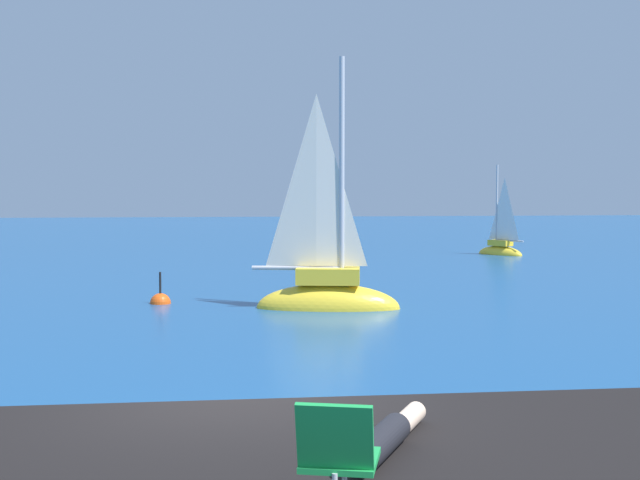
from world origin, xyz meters
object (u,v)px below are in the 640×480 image
person_sunbather (386,438)px  beach_chair (338,452)px  marker_buoy (160,303)px  sailboat_far (500,249)px  sailboat_near (327,294)px

person_sunbather → beach_chair: (-0.57, -1.33, 0.33)m
person_sunbather → marker_buoy: person_sunbather is taller
marker_buoy → sailboat_far: bearing=45.7°
sailboat_far → beach_chair: sailboat_far is taller
sailboat_far → marker_buoy: size_ratio=4.03×
sailboat_far → beach_chair: size_ratio=5.70×
sailboat_near → sailboat_far: sailboat_near is taller
sailboat_far → sailboat_near: bearing=114.4°
sailboat_near → person_sunbather: (-1.44, -15.08, 0.75)m
sailboat_near → person_sunbather: bearing=-85.6°
sailboat_far → person_sunbather: 33.42m
person_sunbather → marker_buoy: 16.80m
sailboat_far → marker_buoy: (-14.46, -14.84, -0.24)m
beach_chair → marker_buoy: size_ratio=0.71×
sailboat_near → marker_buoy: bearing=171.6°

